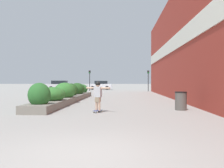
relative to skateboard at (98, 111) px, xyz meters
name	(u,v)px	position (x,y,z in m)	size (l,w,h in m)	color
ground_plane	(84,154)	(0.45, -6.99, -0.07)	(300.00, 300.00, 0.00)	gray
building_wall_right	(181,42)	(5.75, 7.56, 4.52)	(0.67, 38.09, 9.18)	maroon
planter_box	(68,95)	(-2.91, 6.21, 0.47)	(1.53, 15.25, 1.45)	slate
skateboard	(98,111)	(0.00, 0.00, 0.00)	(0.47, 0.67, 0.10)	navy
skateboarder	(98,93)	(0.00, 0.00, 0.89)	(1.24, 0.64, 1.42)	tan
trash_bin	(181,101)	(4.29, 1.21, 0.42)	(0.64, 0.64, 0.98)	#514C47
car_leftmost	(60,85)	(-9.69, 30.24, 0.80)	(4.52, 1.90, 1.66)	#BCBCC1
car_center_left	(101,85)	(-3.12, 34.34, 0.78)	(4.29, 1.91, 1.63)	silver
traffic_light_left	(90,77)	(-4.22, 27.53, 2.18)	(0.28, 0.30, 3.28)	black
traffic_light_right	(148,77)	(5.03, 26.70, 2.15)	(0.28, 0.30, 3.23)	black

